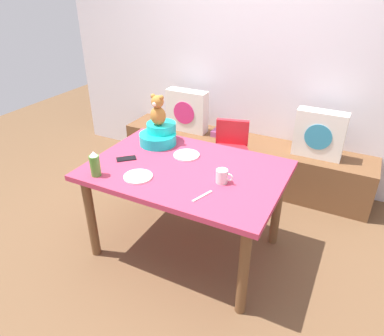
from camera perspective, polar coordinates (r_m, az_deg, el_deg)
name	(u,v)px	position (r m, az deg, el deg)	size (l,w,h in m)	color
ground_plane	(186,247)	(2.99, -0.89, -12.49)	(8.00, 8.00, 0.00)	brown
back_wall	(257,51)	(3.70, 10.43, 17.94)	(4.40, 0.10, 2.60)	silver
window_bench	(240,160)	(3.80, 7.76, 1.29)	(2.60, 0.44, 0.46)	brown
pillow_floral_left	(187,111)	(3.83, -0.80, 9.13)	(0.44, 0.15, 0.44)	white
pillow_floral_right	(319,134)	(3.45, 19.74, 5.10)	(0.44, 0.15, 0.44)	white
book_stack	(222,133)	(3.76, 4.79, 5.54)	(0.20, 0.14, 0.06)	#A44E86
dining_table	(186,179)	(2.61, -1.00, -1.82)	(1.40, 0.96, 0.74)	#B73351
highchair	(230,152)	(3.29, 6.09, 2.49)	(0.40, 0.51, 0.79)	red
infant_seat_teal	(159,135)	(2.93, -5.30, 5.32)	(0.30, 0.33, 0.16)	#15C6BB
teddy_bear	(158,111)	(2.85, -5.50, 9.11)	(0.13, 0.12, 0.25)	#A9702F
ketchup_bottle	(95,164)	(2.52, -15.29, 0.59)	(0.07, 0.07, 0.18)	#4C8C33
coffee_mug	(222,176)	(2.37, 4.87, -1.32)	(0.12, 0.08, 0.09)	silver
dinner_plate_near	(138,177)	(2.47, -8.63, -1.36)	(0.20, 0.20, 0.01)	white
dinner_plate_far	(187,155)	(2.73, -0.88, 2.08)	(0.20, 0.20, 0.01)	white
cell_phone	(126,159)	(2.73, -10.49, 1.49)	(0.07, 0.14, 0.01)	black
table_fork	(202,196)	(2.24, 1.65, -4.52)	(0.02, 0.17, 0.01)	silver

